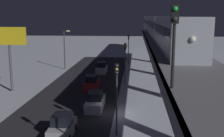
# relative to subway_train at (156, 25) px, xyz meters

# --- Properties ---
(ground_plane) EXTENTS (240.00, 240.00, 0.00)m
(ground_plane) POSITION_rel_subway_train_xyz_m (6.15, 28.29, -8.64)
(ground_plane) COLOR silver
(avenue_asphalt) EXTENTS (11.00, 84.25, 0.01)m
(avenue_asphalt) POSITION_rel_subway_train_xyz_m (11.61, 28.29, -8.64)
(avenue_asphalt) COLOR #28282D
(avenue_asphalt) RESTS_ON ground_plane
(elevated_railway) EXTENTS (5.00, 84.25, 6.86)m
(elevated_railway) POSITION_rel_subway_train_xyz_m (0.09, 28.29, -2.76)
(elevated_railway) COLOR slate
(elevated_railway) RESTS_ON ground_plane
(subway_train) EXTENTS (2.94, 74.07, 3.40)m
(subway_train) POSITION_rel_subway_train_xyz_m (0.00, 0.00, 0.00)
(subway_train) COLOR #999EA8
(subway_train) RESTS_ON elevated_railway
(rail_signal) EXTENTS (0.36, 0.41, 4.00)m
(rail_signal) POSITION_rel_subway_train_xyz_m (2.16, 43.47, 0.95)
(rail_signal) COLOR black
(rail_signal) RESTS_ON elevated_railway
(sedan_silver) EXTENTS (1.91, 4.01, 1.97)m
(sedan_silver) POSITION_rel_subway_train_xyz_m (10.21, 34.31, -7.86)
(sedan_silver) COLOR #B2B2B7
(sedan_silver) RESTS_ON ground_plane
(sedan_red) EXTENTS (1.80, 4.55, 1.97)m
(sedan_red) POSITION_rel_subway_train_xyz_m (10.21, 17.95, -7.84)
(sedan_red) COLOR #A51E1E
(sedan_red) RESTS_ON ground_plane
(sedan_white) EXTENTS (1.80, 4.76, 1.97)m
(sedan_white) POSITION_rel_subway_train_xyz_m (8.41, 26.74, -7.84)
(sedan_white) COLOR silver
(sedan_white) RESTS_ON ground_plane
(sedan_silver_2) EXTENTS (1.80, 4.63, 1.97)m
(sedan_silver_2) POSITION_rel_subway_train_xyz_m (10.21, 6.10, -7.84)
(sedan_silver_2) COLOR #B2B2B7
(sedan_silver_2) RESTS_ON ground_plane
(traffic_light_near) EXTENTS (0.32, 0.44, 6.40)m
(traffic_light_near) POSITION_rel_subway_train_xyz_m (5.51, 33.79, -4.45)
(traffic_light_near) COLOR #2D2D2D
(traffic_light_near) RESTS_ON ground_plane
(traffic_light_mid) EXTENTS (0.32, 0.44, 6.40)m
(traffic_light_mid) POSITION_rel_subway_train_xyz_m (5.51, 15.30, -4.45)
(traffic_light_mid) COLOR #2D2D2D
(traffic_light_mid) RESTS_ON ground_plane
(traffic_light_far) EXTENTS (0.32, 0.44, 6.40)m
(traffic_light_far) POSITION_rel_subway_train_xyz_m (5.51, -3.20, -4.45)
(traffic_light_far) COLOR #2D2D2D
(traffic_light_far) RESTS_ON ground_plane
(commercial_billboard) EXTENTS (4.80, 0.36, 8.90)m
(commercial_billboard) POSITION_rel_subway_train_xyz_m (21.05, 20.37, -1.81)
(commercial_billboard) COLOR #4C4C51
(commercial_billboard) RESTS_ON ground_plane
(street_lamp_far) EXTENTS (1.35, 0.44, 7.65)m
(street_lamp_far) POSITION_rel_subway_train_xyz_m (17.68, 3.29, -3.83)
(street_lamp_far) COLOR #38383D
(street_lamp_far) RESTS_ON ground_plane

